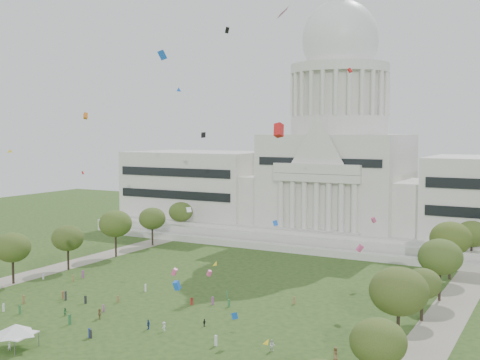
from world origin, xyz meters
name	(u,v)px	position (x,y,z in m)	size (l,w,h in m)	color
ground	(115,337)	(0.00, 0.00, 0.00)	(400.00, 400.00, 0.00)	#274317
capitol	(338,171)	(0.00, 113.59, 22.30)	(160.00, 64.50, 91.30)	silver
path_left	(46,271)	(-48.00, 30.00, 0.02)	(8.00, 160.00, 0.04)	gray
path_right	(437,331)	(48.00, 30.00, 0.02)	(8.00, 160.00, 0.04)	gray
row_tree_r_1	(378,342)	(46.22, -1.75, 7.66)	(7.58, 7.58, 10.78)	black
row_tree_l_2	(12,248)	(-45.04, 17.30, 8.51)	(8.42, 8.42, 11.97)	black
row_tree_r_2	(399,291)	(44.17, 17.44, 9.66)	(9.55, 9.55, 13.58)	black
row_tree_l_3	(68,238)	(-44.09, 33.92, 8.21)	(8.12, 8.12, 11.55)	black
row_tree_r_3	(422,284)	(44.40, 34.48, 7.08)	(7.01, 7.01, 9.98)	black
row_tree_l_4	(115,224)	(-44.08, 52.42, 9.39)	(9.29, 9.29, 13.21)	black
row_tree_r_4	(440,257)	(44.76, 50.04, 9.29)	(9.19, 9.19, 13.06)	black
row_tree_l_5	(152,219)	(-45.22, 71.01, 8.42)	(8.33, 8.33, 11.85)	black
row_tree_r_5	(451,238)	(43.49, 70.19, 9.93)	(9.82, 9.82, 13.96)	black
row_tree_l_6	(181,212)	(-46.87, 89.14, 8.27)	(8.19, 8.19, 11.64)	black
row_tree_r_6	(472,234)	(45.96, 88.13, 8.51)	(8.42, 8.42, 11.97)	black
event_tent	(16,329)	(-10.73, -11.70, 3.20)	(8.38, 8.38, 4.13)	#4C4C4C
person_0	(336,354)	(36.82, 8.38, 1.03)	(1.00, 0.65, 2.05)	olive
person_2	(272,345)	(26.58, 7.06, 0.95)	(0.92, 0.57, 1.90)	silver
person_3	(164,327)	(5.56, 6.66, 0.86)	(1.11, 0.57, 1.72)	silver
person_4	(148,324)	(2.48, 6.17, 0.91)	(1.07, 0.58, 1.83)	navy
person_5	(100,314)	(-9.33, 6.68, 0.97)	(1.80, 0.71, 1.94)	olive
person_7	(9,347)	(-10.68, -13.12, 0.73)	(0.54, 0.39, 1.47)	silver
person_8	(65,312)	(-16.45, 4.95, 0.77)	(0.74, 0.46, 1.53)	#33723F
person_10	(204,323)	(10.47, 12.26, 0.72)	(0.84, 0.46, 1.44)	#26262B
distant_crowd	(104,301)	(-14.55, 13.76, 0.84)	(61.51, 35.85, 1.93)	navy
kite_swarm	(135,162)	(0.36, 5.58, 30.00)	(79.10, 102.16, 62.89)	red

